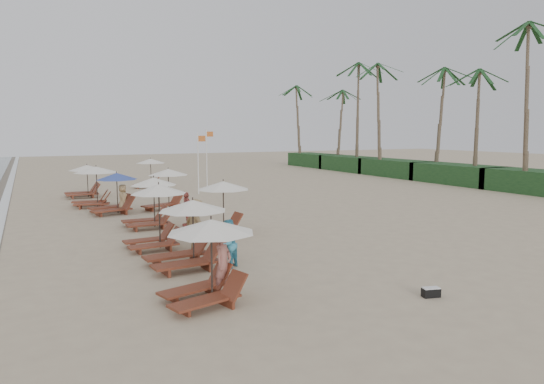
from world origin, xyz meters
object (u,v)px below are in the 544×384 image
beachgoer_far_b (123,198)px  duffel_bag (431,292)px  flag_pole_near (199,160)px  lounger_station_1 (185,236)px  inland_station_0 (220,202)px  inland_station_1 (165,186)px  beachgoer_mid_b (196,224)px  beachgoer_near (223,264)px  lounger_station_3 (149,204)px  lounger_station_0 (204,259)px  beachgoer_mid_a (228,244)px  beachgoer_far_a (186,209)px  lounger_station_4 (112,195)px  lounger_station_5 (93,186)px  lounger_station_6 (84,181)px  inland_station_2 (149,170)px  lounger_station_2 (154,217)px

beachgoer_far_b → duffel_bag: bearing=-155.2°
flag_pole_near → lounger_station_1: bearing=-109.6°
inland_station_0 → inland_station_1: (-0.34, 7.77, -0.08)m
lounger_station_1 → beachgoer_mid_b: 2.39m
lounger_station_1 → beachgoer_near: size_ratio=1.60×
lounger_station_3 → flag_pole_near: bearing=61.0°
beachgoer_far_b → lounger_station_0: bearing=-172.7°
inland_station_1 → flag_pole_near: size_ratio=0.68×
beachgoer_mid_b → lounger_station_1: bearing=135.0°
beachgoer_mid_a → beachgoer_far_b: 12.82m
inland_station_0 → beachgoer_far_a: size_ratio=1.73×
lounger_station_4 → beachgoer_mid_b: bearing=-81.2°
inland_station_0 → beachgoer_mid_b: size_ratio=1.47×
lounger_station_3 → lounger_station_5: (-1.48, 7.54, 0.16)m
lounger_station_1 → lounger_station_6: (-1.07, 19.31, 0.06)m
beachgoer_near → beachgoer_far_b: 15.09m
lounger_station_1 → beachgoer_far_a: lounger_station_1 is taller
lounger_station_0 → lounger_station_1: lounger_station_1 is taller
lounger_station_6 → lounger_station_3: bearing=-82.9°
beachgoer_far_a → lounger_station_5: bearing=-152.6°
inland_station_0 → beachgoer_near: 7.68m
inland_station_2 → beachgoer_mid_b: inland_station_2 is taller
lounger_station_0 → inland_station_2: 26.72m
lounger_station_5 → beachgoer_mid_b: (2.09, -12.47, -0.31)m
beachgoer_far_a → duffel_bag: bearing=19.2°
lounger_station_2 → beachgoer_near: bearing=-86.1°
lounger_station_5 → lounger_station_6: lounger_station_5 is taller
beachgoer_far_a → lounger_station_2: bearing=-26.1°
lounger_station_0 → inland_station_1: (2.94, 15.35, 0.15)m
lounger_station_2 → beachgoer_far_a: size_ratio=1.52×
lounger_station_0 → lounger_station_4: bearing=89.7°
inland_station_2 → lounger_station_4: bearing=-111.6°
inland_station_0 → inland_station_2: (1.23, 18.75, 0.01)m
lounger_station_0 → lounger_station_2: size_ratio=1.05×
lounger_station_5 → inland_station_1: (3.46, -2.67, 0.05)m
inland_station_0 → inland_station_2: bearing=86.2°
flag_pole_near → inland_station_0: bearing=-104.6°
lounger_station_5 → beachgoer_mid_a: bearing=-81.8°
lounger_station_4 → beachgoer_mid_a: lounger_station_4 is taller
lounger_station_4 → beachgoer_mid_a: bearing=-82.7°
beachgoer_mid_b → inland_station_1: bearing=-26.6°
lounger_station_6 → beachgoer_mid_b: (2.13, -17.17, -0.14)m
lounger_station_0 → lounger_station_4: (0.09, 15.18, -0.14)m
lounger_station_0 → beachgoer_mid_a: lounger_station_0 is taller
lounger_station_3 → lounger_station_5: size_ratio=0.91×
lounger_station_2 → lounger_station_3: bearing=79.9°
lounger_station_0 → lounger_station_6: bearing=91.4°
beachgoer_near → beachgoer_mid_a: 2.54m
inland_station_1 → lounger_station_2: bearing=-106.8°
lounger_station_6 → beachgoer_far_a: 13.04m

